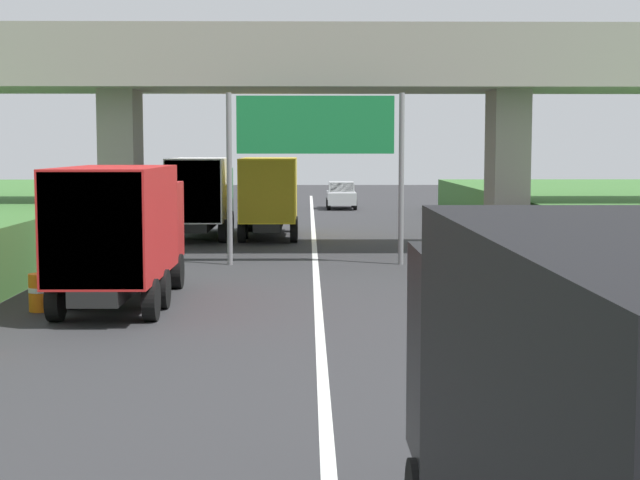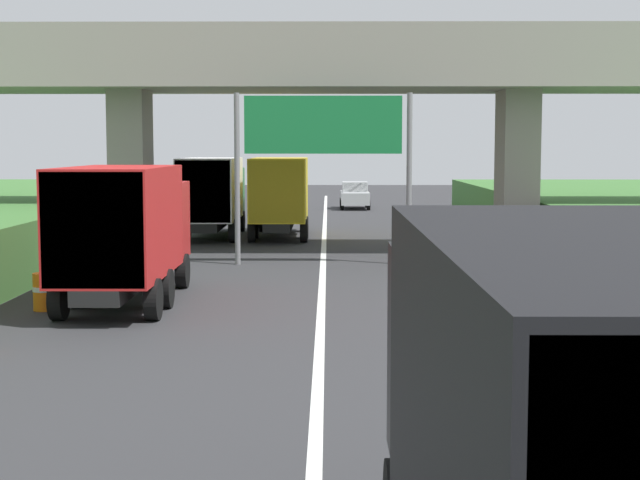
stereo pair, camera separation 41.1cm
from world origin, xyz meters
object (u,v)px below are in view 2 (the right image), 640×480
at_px(truck_black, 586,454).
at_px(truck_yellow, 280,193).
at_px(construction_barrel_3, 45,291).
at_px(truck_red, 126,227).
at_px(overhead_highway_sign, 323,137).
at_px(truck_green, 213,193).
at_px(car_silver, 355,195).

height_order(truck_black, truck_yellow, same).
bearing_deg(construction_barrel_3, truck_red, 27.19).
xyz_separation_m(truck_red, construction_barrel_3, (-1.78, -0.92, -1.47)).
xyz_separation_m(overhead_highway_sign, truck_green, (-4.83, 9.81, -2.30)).
xyz_separation_m(car_silver, construction_barrel_3, (-8.49, -38.38, -0.40)).
bearing_deg(truck_yellow, construction_barrel_3, -104.02).
distance_m(truck_black, truck_yellow, 36.03).
bearing_deg(car_silver, truck_yellow, -100.96).
height_order(truck_yellow, construction_barrel_3, truck_yellow).
bearing_deg(truck_black, construction_barrel_3, 116.65).
height_order(truck_black, truck_green, same).
distance_m(truck_yellow, construction_barrel_3, 19.60).
relative_size(truck_yellow, construction_barrel_3, 8.11).
bearing_deg(truck_green, truck_black, -79.47).
height_order(truck_yellow, car_silver, truck_yellow).
distance_m(truck_red, truck_green, 18.06).
bearing_deg(truck_red, truck_yellow, 80.71).
height_order(truck_green, construction_barrel_3, truck_green).
bearing_deg(overhead_highway_sign, construction_barrel_3, -125.88).
xyz_separation_m(overhead_highway_sign, construction_barrel_3, (-6.64, -9.17, -3.78)).
relative_size(overhead_highway_sign, construction_barrel_3, 6.53).
bearing_deg(truck_red, overhead_highway_sign, 59.55).
bearing_deg(truck_green, construction_barrel_3, -95.44).
relative_size(truck_yellow, car_silver, 1.78).
bearing_deg(construction_barrel_3, truck_green, 84.56).
relative_size(car_silver, construction_barrel_3, 4.56).
bearing_deg(car_silver, truck_black, -90.02).
relative_size(truck_black, car_silver, 1.78).
bearing_deg(truck_green, car_silver, 70.98).
relative_size(overhead_highway_sign, truck_yellow, 0.81).
distance_m(overhead_highway_sign, truck_black, 26.21).
height_order(truck_red, truck_yellow, same).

